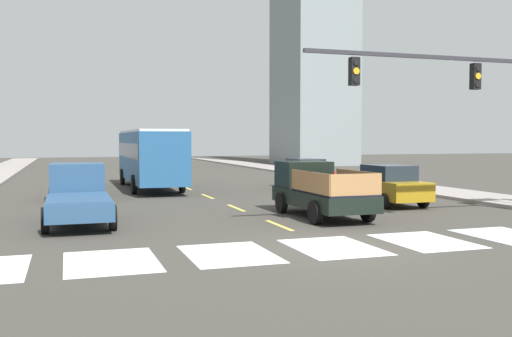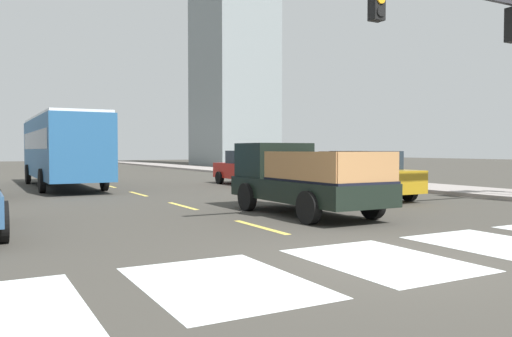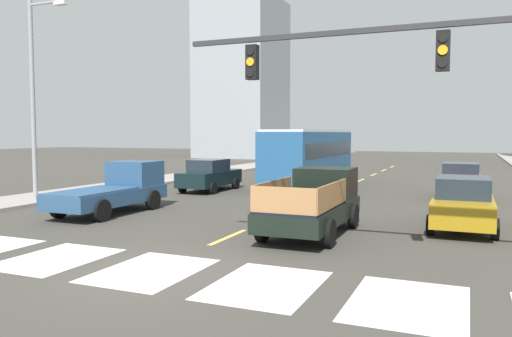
{
  "view_description": "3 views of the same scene",
  "coord_description": "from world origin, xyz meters",
  "views": [
    {
      "loc": [
        -6.58,
        -13.43,
        2.82
      ],
      "look_at": [
        2.16,
        12.91,
        1.4
      ],
      "focal_mm": 40.18,
      "sensor_mm": 36.0,
      "label": 1
    },
    {
      "loc": [
        -5.67,
        -6.16,
        1.77
      ],
      "look_at": [
        1.08,
        6.16,
        1.25
      ],
      "focal_mm": 35.98,
      "sensor_mm": 36.0,
      "label": 2
    },
    {
      "loc": [
        6.6,
        -9.4,
        3.11
      ],
      "look_at": [
        -1.32,
        9.25,
        1.7
      ],
      "focal_mm": 35.24,
      "sensor_mm": 36.0,
      "label": 3
    }
  ],
  "objects": [
    {
      "name": "sedan_far",
      "position": [
        6.27,
        16.52,
        0.86
      ],
      "size": [
        2.02,
        4.4,
        1.72
      ],
      "rotation": [
        0.0,
        0.0,
        -0.02
      ],
      "color": "red",
      "rests_on": "ground"
    },
    {
      "name": "block_mid_left",
      "position": [
        19.65,
        45.35,
        16.25
      ],
      "size": [
        7.03,
        9.35,
        32.5
      ],
      "primitive_type": "cube",
      "color": "gray",
      "rests_on": "ground"
    },
    {
      "name": "crosswalk_stripe_2",
      "position": [
        -2.82,
        0.0,
        0.0
      ],
      "size": [
        2.1,
        2.89,
        0.01
      ],
      "primitive_type": "cube",
      "color": "silver",
      "rests_on": "ground"
    },
    {
      "name": "sidewalk_right",
      "position": [
        12.01,
        18.0,
        0.07
      ],
      "size": [
        3.27,
        110.0,
        0.15
      ],
      "primitive_type": "cube",
      "color": "gray",
      "rests_on": "ground"
    },
    {
      "name": "sedan_mid",
      "position": [
        6.47,
        8.03,
        0.86
      ],
      "size": [
        2.02,
        4.4,
        1.72
      ],
      "rotation": [
        0.0,
        0.0,
        0.01
      ],
      "color": "#A07815",
      "rests_on": "ground"
    },
    {
      "name": "lane_dash_7",
      "position": [
        0.0,
        39.0,
        0.0
      ],
      "size": [
        0.16,
        2.4,
        0.01
      ],
      "primitive_type": "cube",
      "color": "#E4C84F",
      "rests_on": "ground"
    },
    {
      "name": "lane_dash_6",
      "position": [
        0.0,
        34.0,
        0.0
      ],
      "size": [
        0.16,
        2.4,
        0.01
      ],
      "primitive_type": "cube",
      "color": "#E4C84F",
      "rests_on": "ground"
    },
    {
      "name": "crosswalk_stripe_3",
      "position": [
        0.0,
        0.0,
        0.0
      ],
      "size": [
        2.1,
        2.89,
        0.01
      ],
      "primitive_type": "cube",
      "color": "silver",
      "rests_on": "ground"
    },
    {
      "name": "lane_dash_1",
      "position": [
        0.0,
        9.0,
        0.0
      ],
      "size": [
        0.16,
        2.4,
        0.01
      ],
      "primitive_type": "cube",
      "color": "#E4C84F",
      "rests_on": "ground"
    },
    {
      "name": "traffic_signal_gantry",
      "position": [
        7.31,
        2.02,
        4.28
      ],
      "size": [
        11.06,
        0.27,
        6.0
      ],
      "color": "#2D2D33",
      "rests_on": "ground"
    },
    {
      "name": "crosswalk_stripe_1",
      "position": [
        -5.64,
        0.0,
        0.0
      ],
      "size": [
        2.1,
        2.89,
        0.01
      ],
      "primitive_type": "cube",
      "color": "silver",
      "rests_on": "ground"
    },
    {
      "name": "city_bus",
      "position": [
        -2.07,
        19.28,
        1.95
      ],
      "size": [
        2.72,
        10.8,
        3.32
      ],
      "rotation": [
        0.0,
        0.0,
        0.0
      ],
      "color": "#245586",
      "rests_on": "ground"
    },
    {
      "name": "pickup_dark",
      "position": [
        -6.24,
        6.67,
        0.92
      ],
      "size": [
        2.18,
        5.2,
        1.96
      ],
      "rotation": [
        0.0,
        0.0,
        -0.05
      ],
      "color": "navy",
      "rests_on": "ground"
    },
    {
      "name": "lane_dash_5",
      "position": [
        0.0,
        29.0,
        0.0
      ],
      "size": [
        0.16,
        2.4,
        0.01
      ],
      "primitive_type": "cube",
      "color": "#E4C84F",
      "rests_on": "ground"
    },
    {
      "name": "pickup_stakebed",
      "position": [
        2.18,
        5.8,
        0.94
      ],
      "size": [
        2.18,
        5.2,
        1.96
      ],
      "rotation": [
        0.0,
        0.0,
        0.02
      ],
      "color": "black",
      "rests_on": "ground"
    },
    {
      "name": "sedan_near_right",
      "position": [
        -6.34,
        14.62,
        0.86
      ],
      "size": [
        2.02,
        4.4,
        1.72
      ],
      "rotation": [
        0.0,
        0.0,
        0.02
      ],
      "color": "black",
      "rests_on": "ground"
    },
    {
      "name": "crosswalk_stripe_5",
      "position": [
        5.64,
        0.0,
        0.0
      ],
      "size": [
        2.1,
        2.89,
        0.01
      ],
      "primitive_type": "cube",
      "color": "silver",
      "rests_on": "ground"
    },
    {
      "name": "lane_dash_3",
      "position": [
        0.0,
        19.0,
        0.0
      ],
      "size": [
        0.16,
        2.4,
        0.01
      ],
      "primitive_type": "cube",
      "color": "#E4C84F",
      "rests_on": "ground"
    },
    {
      "name": "lane_dash_0",
      "position": [
        0.0,
        4.0,
        0.0
      ],
      "size": [
        0.16,
        2.4,
        0.01
      ],
      "primitive_type": "cube",
      "color": "#E4C84F",
      "rests_on": "ground"
    },
    {
      "name": "lane_dash_4",
      "position": [
        0.0,
        24.0,
        0.0
      ],
      "size": [
        0.16,
        2.4,
        0.01
      ],
      "primitive_type": "cube",
      "color": "#E4C84F",
      "rests_on": "ground"
    },
    {
      "name": "lane_dash_2",
      "position": [
        0.0,
        14.0,
        0.0
      ],
      "size": [
        0.16,
        2.4,
        0.01
      ],
      "primitive_type": "cube",
      "color": "#E4C84F",
      "rests_on": "ground"
    },
    {
      "name": "ground_plane",
      "position": [
        0.0,
        0.0,
        0.0
      ],
      "size": [
        160.0,
        160.0,
        0.0
      ],
      "primitive_type": "plane",
      "color": "#3E3B35"
    },
    {
      "name": "crosswalk_stripe_4",
      "position": [
        2.82,
        0.0,
        0.0
      ],
      "size": [
        2.1,
        2.89,
        0.01
      ],
      "primitive_type": "cube",
      "color": "silver",
      "rests_on": "ground"
    }
  ]
}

